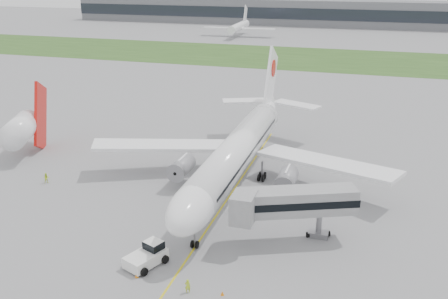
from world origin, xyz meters
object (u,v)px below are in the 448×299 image
(ground_crew_near, at_px, (188,286))
(airliner, at_px, (239,148))
(pushback_tug, at_px, (148,255))
(jet_bridge, at_px, (290,203))
(neighbor_aircraft, at_px, (23,128))

(ground_crew_near, bearing_deg, airliner, -106.97)
(pushback_tug, relative_size, ground_crew_near, 3.40)
(jet_bridge, bearing_deg, ground_crew_near, -144.77)
(pushback_tug, relative_size, jet_bridge, 0.37)
(airliner, bearing_deg, jet_bridge, -55.65)
(airliner, xyz_separation_m, pushback_tug, (-3.87, -24.52, -4.55))
(airliner, height_order, pushback_tug, airliner)
(ground_crew_near, bearing_deg, neighbor_aircraft, -56.59)
(jet_bridge, bearing_deg, airliner, 101.33)
(jet_bridge, relative_size, neighbor_aircraft, 0.90)
(neighbor_aircraft, bearing_deg, jet_bridge, -38.33)
(airliner, xyz_separation_m, neighbor_aircraft, (-39.06, 0.70, -0.50))
(jet_bridge, distance_m, neighbor_aircraft, 51.92)
(neighbor_aircraft, bearing_deg, airliner, -21.55)
(ground_crew_near, height_order, neighbor_aircraft, neighbor_aircraft)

